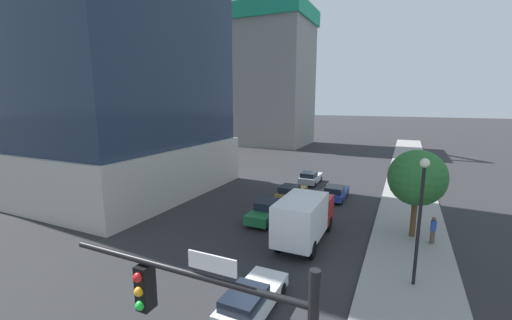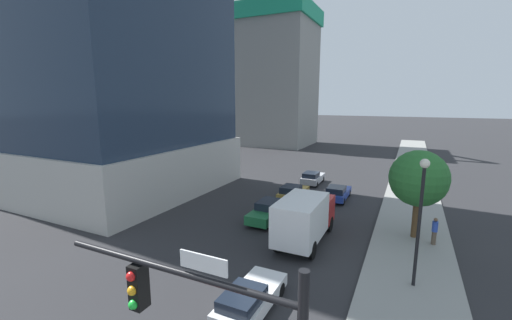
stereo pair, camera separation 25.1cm
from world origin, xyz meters
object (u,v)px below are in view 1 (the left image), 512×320
Objects in this scene: car_silver at (310,178)px; box_truck at (304,216)px; car_green at (267,211)px; street_lamp at (421,205)px; car_white at (251,299)px; construction_building at (275,71)px; street_tree at (417,178)px; car_blue at (336,192)px; pedestrian_blue_shirt at (433,230)px; car_gold at (291,192)px.

box_truck is at bearing -76.07° from car_silver.
street_lamp is at bearing -27.58° from car_green.
car_white is 23.06m from car_silver.
construction_building is 49.15m from street_tree.
box_truck is (19.69, -43.96, -13.19)m from construction_building.
car_green is 1.11× the size of car_blue.
construction_building is 8.43× the size of car_white.
car_green is (-10.14, 5.30, -3.49)m from street_lamp.
pedestrian_blue_shirt is (1.15, -0.73, -3.11)m from street_tree.
street_lamp is at bearing -63.50° from car_blue.
street_tree reaches higher than car_white.
street_tree is at bearing 6.19° from car_green.
car_silver is at bearing 103.93° from box_truck.
car_blue is 18.14m from car_white.
construction_building reaches higher than street_tree.
construction_building reaches higher than car_silver.
car_green reaches higher than car_gold.
street_lamp is 9.03m from car_white.
car_gold is 4.18m from car_blue.
car_silver is (0.00, 6.57, -0.04)m from car_gold.
car_silver is at bearing 90.00° from car_green.
car_blue is at bearing 134.59° from street_tree.
construction_building reaches higher than street_lamp.
car_gold is (-10.13, 4.57, -3.42)m from street_tree.
construction_building reaches higher than pedestrian_blue_shirt.
street_tree reaches higher than pedestrian_blue_shirt.
construction_building is 8.47× the size of car_blue.
car_silver is (-10.14, 17.54, -3.56)m from street_lamp.
construction_building is 20.76× the size of pedestrian_blue_shirt.
car_green is 8.47m from car_blue.
pedestrian_blue_shirt is at bearing -56.33° from construction_building.
car_blue is at bearing -59.69° from construction_building.
car_blue is 10.34m from box_truck.
street_lamp reaches higher than car_gold.
box_truck is at bearing -35.71° from car_green.
car_silver is at bearing 128.66° from car_blue.
box_truck is (3.70, -2.66, 1.00)m from car_green.
pedestrian_blue_shirt is (7.58, -7.25, 0.37)m from car_blue.
street_tree reaches higher than box_truck.
pedestrian_blue_shirt is at bearing -32.30° from street_tree.
box_truck reaches higher than car_blue.
pedestrian_blue_shirt is at bearing -25.17° from car_gold.
car_gold is 0.96× the size of car_blue.
car_silver is 15.39m from box_truck.
car_green is at bearing 152.42° from street_lamp.
street_tree is at bearing -47.74° from car_silver.
car_silver is (-3.70, 4.62, 0.02)m from car_blue.
car_green is 0.73× the size of box_truck.
street_tree is 3.34× the size of pedestrian_blue_shirt.
construction_building is at bearing 120.31° from car_blue.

